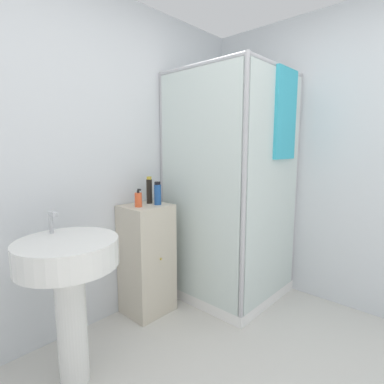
# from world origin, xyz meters

# --- Properties ---
(wall_back) EXTENTS (6.40, 0.06, 2.50)m
(wall_back) POSITION_xyz_m (0.00, 1.70, 1.25)
(wall_back) COLOR silver
(wall_back) RESTS_ON ground_plane
(shower_enclosure) EXTENTS (0.90, 0.93, 2.01)m
(shower_enclosure) POSITION_xyz_m (1.17, 1.14, 0.55)
(shower_enclosure) COLOR white
(shower_enclosure) RESTS_ON ground_plane
(vanity_cabinet) EXTENTS (0.37, 0.35, 0.91)m
(vanity_cabinet) POSITION_xyz_m (0.47, 1.50, 0.45)
(vanity_cabinet) COLOR beige
(vanity_cabinet) RESTS_ON ground_plane
(sink) EXTENTS (0.55, 0.55, 0.99)m
(sink) POSITION_xyz_m (-0.31, 1.22, 0.66)
(sink) COLOR white
(sink) RESTS_ON ground_plane
(soap_dispenser) EXTENTS (0.06, 0.06, 0.14)m
(soap_dispenser) POSITION_xyz_m (0.39, 1.49, 0.96)
(soap_dispenser) COLOR #E5562D
(soap_dispenser) RESTS_ON vanity_cabinet
(shampoo_bottle_tall_black) EXTENTS (0.05, 0.05, 0.22)m
(shampoo_bottle_tall_black) POSITION_xyz_m (0.54, 1.54, 1.01)
(shampoo_bottle_tall_black) COLOR black
(shampoo_bottle_tall_black) RESTS_ON vanity_cabinet
(shampoo_bottle_blue) EXTENTS (0.06, 0.06, 0.19)m
(shampoo_bottle_blue) POSITION_xyz_m (0.55, 1.45, 1.00)
(shampoo_bottle_blue) COLOR #1E4C93
(shampoo_bottle_blue) RESTS_ON vanity_cabinet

